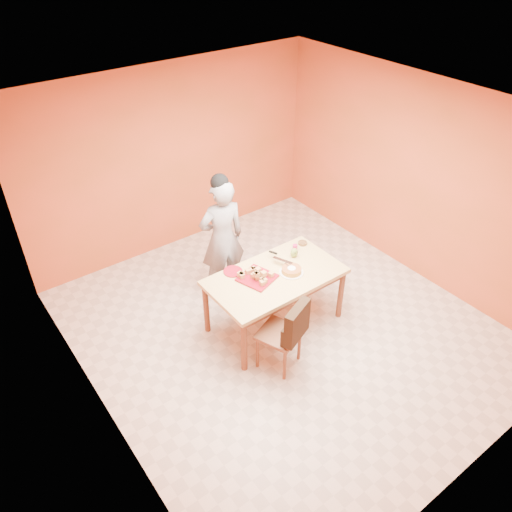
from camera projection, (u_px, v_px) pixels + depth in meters
floor at (283, 328)px, 6.22m from camera, size 5.00×5.00×0.00m
ceiling at (292, 117)px, 4.65m from camera, size 5.00×5.00×0.00m
wall_back at (174, 159)px, 7.06m from camera, size 4.50×0.00×4.50m
wall_left at (88, 323)px, 4.34m from camera, size 0.00×5.00×5.00m
wall_right at (419, 181)px, 6.53m from camera, size 0.00×5.00×5.00m
dining_table at (275, 281)px, 5.91m from camera, size 1.60×0.90×0.76m
dining_chair at (280, 333)px, 5.46m from camera, size 0.57×0.63×0.94m
pastry_pile at (257, 273)px, 5.76m from camera, size 0.34×0.34×0.11m
person at (222, 239)px, 6.36m from camera, size 0.66×0.50×1.66m
pastry_platter at (257, 278)px, 5.79m from camera, size 0.47×0.47×0.02m
red_dinner_plate at (233, 271)px, 5.90m from camera, size 0.30×0.30×0.01m
white_cake_plate at (291, 272)px, 5.89m from camera, size 0.31×0.31×0.01m
sponge_cake at (291, 270)px, 5.87m from camera, size 0.27×0.27×0.05m
cake_server at (283, 260)px, 5.97m from camera, size 0.14×0.26×0.01m
egg_ornament at (294, 253)px, 6.12m from camera, size 0.11×0.09×0.12m
magenta_glass at (295, 248)px, 6.23m from camera, size 0.07×0.07×0.09m
checker_tin at (302, 243)px, 6.37m from camera, size 0.12×0.12×0.03m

